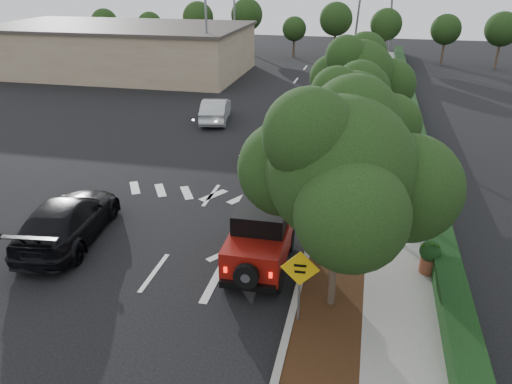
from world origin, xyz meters
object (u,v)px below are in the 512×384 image
(red_jeep, at_px, (262,236))
(black_suv_oncoming, at_px, (68,219))
(silver_suv_ahead, at_px, (280,145))
(speed_hump_sign, at_px, (300,277))

(red_jeep, distance_m, black_suv_oncoming, 6.94)
(red_jeep, relative_size, black_suv_oncoming, 0.73)
(red_jeep, relative_size, silver_suv_ahead, 0.79)
(black_suv_oncoming, bearing_deg, silver_suv_ahead, -128.01)
(silver_suv_ahead, bearing_deg, red_jeep, -94.08)
(speed_hump_sign, bearing_deg, silver_suv_ahead, 99.72)
(red_jeep, bearing_deg, silver_suv_ahead, 96.17)
(red_jeep, xyz_separation_m, silver_suv_ahead, (-1.19, 9.82, -0.33))
(red_jeep, bearing_deg, black_suv_oncoming, 178.86)
(silver_suv_ahead, relative_size, speed_hump_sign, 2.31)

